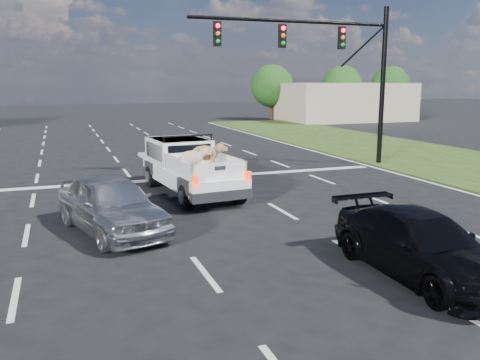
% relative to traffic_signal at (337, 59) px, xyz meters
% --- Properties ---
extents(ground, '(160.00, 160.00, 0.00)m').
position_rel_traffic_signal_xyz_m(ground, '(-7.20, -10.50, -4.73)').
color(ground, black).
rests_on(ground, ground).
extents(road_markings, '(17.75, 60.00, 0.01)m').
position_rel_traffic_signal_xyz_m(road_markings, '(-7.20, -3.94, -4.72)').
color(road_markings, silver).
rests_on(road_markings, ground).
extents(traffic_signal, '(9.11, 0.31, 7.00)m').
position_rel_traffic_signal_xyz_m(traffic_signal, '(0.00, 0.00, 0.00)').
color(traffic_signal, black).
rests_on(traffic_signal, ground).
extents(building_right, '(12.00, 7.00, 3.60)m').
position_rel_traffic_signal_xyz_m(building_right, '(14.80, 23.50, -2.93)').
color(building_right, '#B5A88A').
rests_on(building_right, ground).
extents(tree_far_d, '(4.20, 4.20, 5.40)m').
position_rel_traffic_signal_xyz_m(tree_far_d, '(8.80, 27.50, -1.44)').
color(tree_far_d, '#332114').
rests_on(tree_far_d, ground).
extents(tree_far_e, '(4.20, 4.20, 5.40)m').
position_rel_traffic_signal_xyz_m(tree_far_e, '(16.80, 27.50, -1.44)').
color(tree_far_e, '#332114').
rests_on(tree_far_e, ground).
extents(tree_far_f, '(4.20, 4.20, 5.40)m').
position_rel_traffic_signal_xyz_m(tree_far_f, '(22.80, 27.50, -1.44)').
color(tree_far_f, '#332114').
rests_on(tree_far_f, ground).
extents(pickup_truck, '(2.46, 5.49, 1.99)m').
position_rel_traffic_signal_xyz_m(pickup_truck, '(-7.43, -3.15, -3.79)').
color(pickup_truck, black).
rests_on(pickup_truck, ground).
extents(silver_sedan, '(2.85, 4.62, 1.47)m').
position_rel_traffic_signal_xyz_m(silver_sedan, '(-10.39, -6.94, -3.99)').
color(silver_sedan, '#ABAEB3').
rests_on(silver_sedan, ground).
extents(black_coupe, '(1.82, 4.36, 1.26)m').
position_rel_traffic_signal_xyz_m(black_coupe, '(-5.00, -12.01, -4.10)').
color(black_coupe, black).
rests_on(black_coupe, ground).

